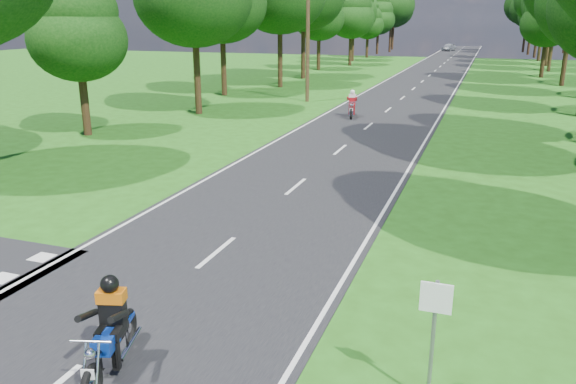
% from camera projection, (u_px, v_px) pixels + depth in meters
% --- Properties ---
extents(ground, '(160.00, 160.00, 0.00)m').
position_uv_depth(ground, '(174.00, 288.00, 11.95)').
color(ground, '#215312').
rests_on(ground, ground).
extents(main_road, '(7.00, 140.00, 0.02)m').
position_uv_depth(main_road, '(429.00, 76.00, 56.95)').
color(main_road, black).
rests_on(main_road, ground).
extents(road_markings, '(7.40, 140.00, 0.01)m').
position_uv_depth(road_markings, '(426.00, 77.00, 55.30)').
color(road_markings, silver).
rests_on(road_markings, main_road).
extents(telegraph_pole, '(1.20, 0.26, 8.00)m').
position_uv_depth(telegraph_pole, '(308.00, 41.00, 37.88)').
color(telegraph_pole, '#382616').
rests_on(telegraph_pole, ground).
extents(road_sign, '(0.45, 0.07, 2.00)m').
position_uv_depth(road_sign, '(434.00, 323.00, 7.97)').
color(road_sign, slate).
rests_on(road_sign, ground).
extents(rider_near_blue, '(1.18, 2.06, 1.63)m').
position_uv_depth(rider_near_blue, '(109.00, 328.00, 8.81)').
color(rider_near_blue, '#0E329C').
rests_on(rider_near_blue, main_road).
extents(rider_far_red, '(0.97, 1.97, 1.57)m').
position_uv_depth(rider_far_red, '(352.00, 104.00, 32.48)').
color(rider_far_red, '#B3150D').
rests_on(rider_far_red, main_road).
extents(distant_car, '(2.70, 4.30, 1.36)m').
position_uv_depth(distant_car, '(449.00, 47.00, 101.32)').
color(distant_car, '#AEB2B6').
rests_on(distant_car, main_road).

